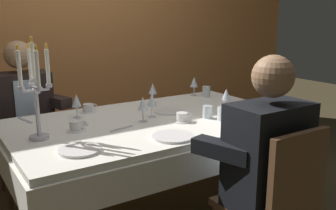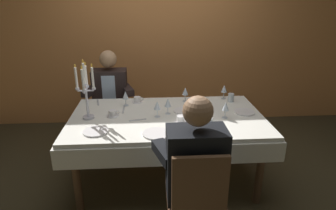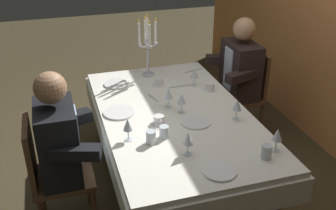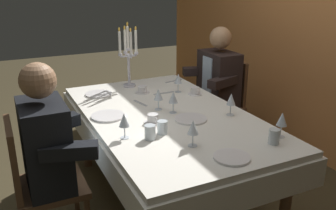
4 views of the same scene
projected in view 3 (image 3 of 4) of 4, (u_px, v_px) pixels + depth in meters
The scene contains 25 objects.
ground_plane at pixel (174, 189), 3.38m from camera, with size 12.00×12.00×0.00m, color #3F3621.
dining_table at pixel (175, 126), 3.09m from camera, with size 1.94×1.14×0.74m.
candelabra at pixel (148, 47), 3.56m from camera, with size 0.19×0.19×0.58m.
dinner_plate_0 at pixel (119, 112), 3.03m from camera, with size 0.24×0.24×0.01m, color white.
dinner_plate_1 at pixel (196, 122), 2.90m from camera, with size 0.23×0.23×0.01m, color white.
dinner_plate_2 at pixel (117, 84), 3.50m from camera, with size 0.22×0.22×0.01m, color white.
dinner_plate_3 at pixel (220, 171), 2.37m from camera, with size 0.21×0.21×0.01m, color white.
wine_glass_0 at pixel (128, 125), 2.64m from camera, with size 0.07×0.07×0.16m.
wine_glass_1 at pixel (188, 139), 2.49m from camera, with size 0.07×0.07×0.16m.
wine_glass_2 at pixel (168, 94), 3.06m from camera, with size 0.07×0.07×0.16m.
wine_glass_3 at pixel (181, 99), 2.99m from camera, with size 0.07×0.07×0.16m.
wine_glass_4 at pixel (237, 105), 2.90m from camera, with size 0.07×0.07×0.16m.
wine_glass_5 at pixel (277, 135), 2.53m from camera, with size 0.07×0.07×0.16m.
wine_glass_6 at pixel (194, 74), 3.43m from camera, with size 0.07×0.07×0.16m.
water_tumbler_0 at pixel (266, 152), 2.48m from camera, with size 0.07×0.07×0.09m, color silver.
water_tumbler_1 at pixel (151, 137), 2.64m from camera, with size 0.07×0.07×0.09m, color silver.
water_tumbler_2 at pixel (164, 132), 2.70m from camera, with size 0.07×0.07×0.09m, color silver.
coffee_cup_0 at pixel (210, 87), 3.39m from camera, with size 0.13×0.12×0.06m.
coffee_cup_1 at pixel (159, 120), 2.88m from camera, with size 0.13×0.12×0.06m.
coffee_cup_2 at pixel (159, 82), 3.49m from camera, with size 0.13×0.12×0.06m.
knife_0 at pixel (194, 71), 3.78m from camera, with size 0.19×0.02×0.01m, color #B7B7BC.
fork_1 at pixel (153, 98), 3.26m from camera, with size 0.17×0.02×0.01m, color #B7B7BC.
knife_2 at pixel (179, 86), 3.46m from camera, with size 0.19×0.02×0.01m, color #B7B7BC.
seated_diner_0 at pixel (241, 69), 3.83m from camera, with size 0.63×0.48×1.24m.
seated_diner_1 at pixel (57, 142), 2.68m from camera, with size 0.63×0.48×1.24m.
Camera 3 is at (2.54, -0.83, 2.18)m, focal length 42.47 mm.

